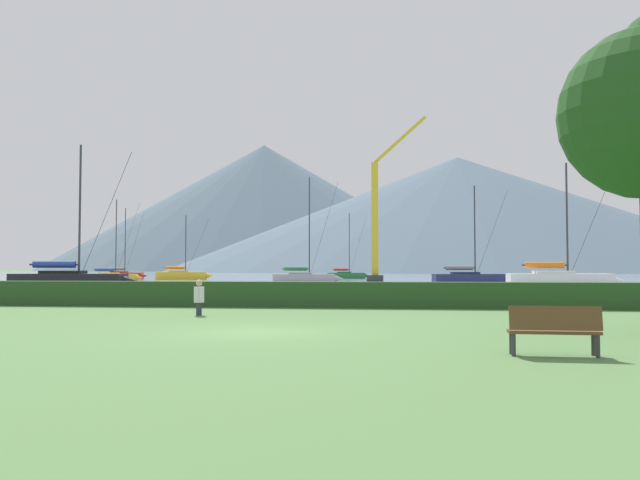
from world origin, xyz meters
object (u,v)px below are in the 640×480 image
at_px(sailboat_slip_6, 561,280).
at_px(sailboat_slip_8, 112,277).
at_px(person_seated_viewer, 199,296).
at_px(dock_crane, 377,227).
at_px(sailboat_slip_7, 122,275).
at_px(sailboat_slip_3, 347,275).
at_px(sailboat_slip_0, 182,275).
at_px(sailboat_slip_4, 305,278).
at_px(park_bench_under_tree, 554,328).
at_px(sailboat_slip_1, 470,278).
at_px(sailboat_slip_2, 71,280).

distance_m(sailboat_slip_6, sailboat_slip_8, 53.27).
distance_m(person_seated_viewer, dock_crane, 60.47).
distance_m(sailboat_slip_8, dock_crane, 33.24).
distance_m(sailboat_slip_7, sailboat_slip_8, 20.98).
bearing_deg(sailboat_slip_3, person_seated_viewer, -98.78).
bearing_deg(sailboat_slip_0, sailboat_slip_8, -115.39).
xyz_separation_m(sailboat_slip_4, park_bench_under_tree, (13.34, -57.07, -0.11)).
distance_m(sailboat_slip_3, sailboat_slip_7, 34.94).
distance_m(sailboat_slip_4, dock_crane, 15.76).
height_order(sailboat_slip_0, sailboat_slip_8, sailboat_slip_8).
relative_size(sailboat_slip_1, dock_crane, 0.47).
xyz_separation_m(sailboat_slip_0, sailboat_slip_4, (21.46, -22.78, -0.02)).
xyz_separation_m(sailboat_slip_2, sailboat_slip_3, (15.12, 59.62, -0.17)).
bearing_deg(park_bench_under_tree, sailboat_slip_3, 99.10).
xyz_separation_m(sailboat_slip_6, sailboat_slip_7, (-55.25, 43.12, -0.11)).
xyz_separation_m(sailboat_slip_1, sailboat_slip_8, (-41.99, 11.59, -0.07)).
xyz_separation_m(sailboat_slip_0, dock_crane, (28.62, -10.18, 6.17)).
distance_m(sailboat_slip_1, sailboat_slip_4, 17.36).
relative_size(sailboat_slip_8, person_seated_viewer, 8.09).
xyz_separation_m(sailboat_slip_2, sailboat_slip_6, (36.47, 8.05, -0.02)).
height_order(sailboat_slip_0, person_seated_viewer, sailboat_slip_0).
bearing_deg(sailboat_slip_3, sailboat_slip_8, -143.50).
bearing_deg(sailboat_slip_7, sailboat_slip_0, -23.80).
xyz_separation_m(sailboat_slip_1, person_seated_viewer, (-13.49, -43.41, 0.02)).
relative_size(sailboat_slip_2, dock_crane, 0.52).
xyz_separation_m(sailboat_slip_4, sailboat_slip_6, (22.71, -15.93, 0.09)).
bearing_deg(sailboat_slip_4, person_seated_viewer, -91.34).
relative_size(sailboat_slip_0, park_bench_under_tree, 5.56).
distance_m(sailboat_slip_6, sailboat_slip_7, 70.08).
bearing_deg(dock_crane, sailboat_slip_4, -119.60).
xyz_separation_m(sailboat_slip_6, sailboat_slip_8, (-47.81, 23.50, -0.15)).
height_order(sailboat_slip_3, sailboat_slip_6, sailboat_slip_3).
height_order(sailboat_slip_1, person_seated_viewer, sailboat_slip_1).
height_order(sailboat_slip_1, sailboat_slip_7, sailboat_slip_7).
height_order(sailboat_slip_3, dock_crane, dock_crane).
relative_size(sailboat_slip_3, sailboat_slip_8, 1.04).
bearing_deg(sailboat_slip_8, sailboat_slip_2, -78.24).
xyz_separation_m(sailboat_slip_0, sailboat_slip_3, (22.82, 12.85, -0.08)).
xyz_separation_m(sailboat_slip_1, park_bench_under_tree, (-3.55, -53.04, -0.13)).
bearing_deg(person_seated_viewer, sailboat_slip_1, 73.44).
bearing_deg(sailboat_slip_6, sailboat_slip_7, 141.89).
distance_m(sailboat_slip_2, sailboat_slip_8, 33.53).
bearing_deg(sailboat_slip_4, park_bench_under_tree, -82.28).
bearing_deg(sailboat_slip_0, sailboat_slip_3, 17.46).
bearing_deg(sailboat_slip_7, sailboat_slip_4, -41.98).
bearing_deg(sailboat_slip_4, sailboat_slip_3, 82.38).
relative_size(sailboat_slip_2, sailboat_slip_4, 0.94).
distance_m(sailboat_slip_3, dock_crane, 24.56).
xyz_separation_m(sailboat_slip_1, sailboat_slip_7, (-49.43, 31.21, -0.04)).
bearing_deg(sailboat_slip_8, sailboat_slip_0, 68.54).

